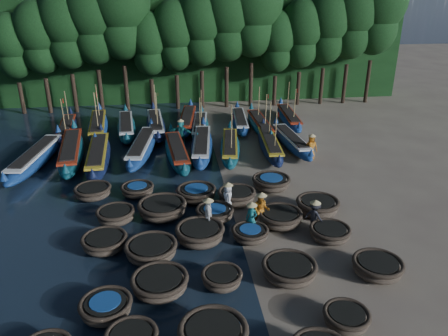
{
  "coord_description": "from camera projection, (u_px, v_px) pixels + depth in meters",
  "views": [
    {
      "loc": [
        -2.94,
        -20.07,
        11.0
      ],
      "look_at": [
        -0.09,
        2.35,
        1.3
      ],
      "focal_mm": 35.0,
      "sensor_mm": 36.0,
      "label": 1
    }
  ],
  "objects": [
    {
      "name": "ground",
      "position": [
        231.0,
        208.0,
        22.98
      ],
      "size": [
        120.0,
        120.0,
        0.0
      ],
      "primitive_type": "plane",
      "color": "gray",
      "rests_on": "ground"
    },
    {
      "name": "foliage_wall",
      "position": [
        198.0,
        48.0,
        42.43
      ],
      "size": [
        40.0,
        3.0,
        10.0
      ],
      "primitive_type": "cube",
      "color": "black",
      "rests_on": "ground"
    },
    {
      "name": "coracle_2",
      "position": [
        213.0,
        335.0,
        14.08
      ],
      "size": [
        2.33,
        2.33,
        0.83
      ],
      "rotation": [
        0.0,
        0.0,
        -0.09
      ],
      "color": "brown",
      "rests_on": "ground"
    },
    {
      "name": "coracle_4",
      "position": [
        346.0,
        318.0,
        14.95
      ],
      "size": [
        1.84,
        1.84,
        0.65
      ],
      "rotation": [
        0.0,
        0.0,
        -0.26
      ],
      "color": "brown",
      "rests_on": "ground"
    },
    {
      "name": "coracle_5",
      "position": [
        106.0,
        307.0,
        15.43
      ],
      "size": [
        1.91,
        1.91,
        0.66
      ],
      "rotation": [
        0.0,
        0.0,
        0.07
      ],
      "color": "brown",
      "rests_on": "ground"
    },
    {
      "name": "coracle_6",
      "position": [
        160.0,
        283.0,
        16.61
      ],
      "size": [
        2.23,
        2.23,
        0.73
      ],
      "rotation": [
        0.0,
        0.0,
        0.03
      ],
      "color": "brown",
      "rests_on": "ground"
    },
    {
      "name": "coracle_7",
      "position": [
        222.0,
        278.0,
        16.95
      ],
      "size": [
        1.71,
        1.71,
        0.65
      ],
      "rotation": [
        0.0,
        0.0,
        -0.16
      ],
      "color": "brown",
      "rests_on": "ground"
    },
    {
      "name": "coracle_8",
      "position": [
        289.0,
        270.0,
        17.38
      ],
      "size": [
        2.71,
        2.71,
        0.73
      ],
      "rotation": [
        0.0,
        0.0,
        -0.38
      ],
      "color": "brown",
      "rests_on": "ground"
    },
    {
      "name": "coracle_9",
      "position": [
        378.0,
        267.0,
        17.6
      ],
      "size": [
        2.35,
        2.35,
        0.68
      ],
      "rotation": [
        0.0,
        0.0,
        -0.25
      ],
      "color": "brown",
      "rests_on": "ground"
    },
    {
      "name": "coracle_10",
      "position": [
        105.0,
        242.0,
        19.26
      ],
      "size": [
        2.49,
        2.49,
        0.69
      ],
      "rotation": [
        0.0,
        0.0,
        -0.4
      ],
      "color": "brown",
      "rests_on": "ground"
    },
    {
      "name": "coracle_11",
      "position": [
        151.0,
        250.0,
        18.67
      ],
      "size": [
        2.81,
        2.81,
        0.74
      ],
      "rotation": [
        0.0,
        0.0,
        -0.42
      ],
      "color": "brown",
      "rests_on": "ground"
    },
    {
      "name": "coracle_12",
      "position": [
        200.0,
        234.0,
        19.75
      ],
      "size": [
        2.42,
        2.42,
        0.84
      ],
      "rotation": [
        0.0,
        0.0,
        0.18
      ],
      "color": "brown",
      "rests_on": "ground"
    },
    {
      "name": "coracle_13",
      "position": [
        250.0,
        234.0,
        19.96
      ],
      "size": [
        1.73,
        1.73,
        0.63
      ],
      "rotation": [
        0.0,
        0.0,
        -0.1
      ],
      "color": "brown",
      "rests_on": "ground"
    },
    {
      "name": "coracle_14",
      "position": [
        330.0,
        233.0,
        20.01
      ],
      "size": [
        1.91,
        1.91,
        0.66
      ],
      "rotation": [
        0.0,
        0.0,
        -0.08
      ],
      "color": "brown",
      "rests_on": "ground"
    },
    {
      "name": "coracle_15",
      "position": [
        116.0,
        215.0,
        21.44
      ],
      "size": [
        1.91,
        1.91,
        0.72
      ],
      "rotation": [
        0.0,
        0.0,
        -0.05
      ],
      "color": "brown",
      "rests_on": "ground"
    },
    {
      "name": "coracle_16",
      "position": [
        162.0,
        209.0,
        21.92
      ],
      "size": [
        2.49,
        2.49,
        0.84
      ],
      "rotation": [
        0.0,
        0.0,
        0.03
      ],
      "color": "brown",
      "rests_on": "ground"
    },
    {
      "name": "coracle_17",
      "position": [
        215.0,
        213.0,
        21.7
      ],
      "size": [
        2.15,
        2.15,
        0.66
      ],
      "rotation": [
        0.0,
        0.0,
        0.24
      ],
      "color": "brown",
      "rests_on": "ground"
    },
    {
      "name": "coracle_18",
      "position": [
        280.0,
        217.0,
        21.18
      ],
      "size": [
        2.38,
        2.38,
        0.76
      ],
      "rotation": [
        0.0,
        0.0,
        -0.19
      ],
      "color": "brown",
      "rests_on": "ground"
    },
    {
      "name": "coracle_19",
      "position": [
        318.0,
        206.0,
        22.14
      ],
      "size": [
        2.46,
        2.46,
        0.85
      ],
      "rotation": [
        0.0,
        0.0,
        0.25
      ],
      "color": "brown",
      "rests_on": "ground"
    },
    {
      "name": "coracle_20",
      "position": [
        93.0,
        191.0,
        23.88
      ],
      "size": [
        2.44,
        2.44,
        0.7
      ],
      "rotation": [
        0.0,
        0.0,
        -0.38
      ],
      "color": "brown",
      "rests_on": "ground"
    },
    {
      "name": "coracle_21",
      "position": [
        138.0,
        190.0,
        24.13
      ],
      "size": [
        1.84,
        1.84,
        0.66
      ],
      "rotation": [
        0.0,
        0.0,
        -0.09
      ],
      "color": "brown",
      "rests_on": "ground"
    },
    {
      "name": "coracle_22",
      "position": [
        196.0,
        193.0,
        23.63
      ],
      "size": [
        2.34,
        2.34,
        0.74
      ],
      "rotation": [
        0.0,
        0.0,
        -0.17
      ],
      "color": "brown",
      "rests_on": "ground"
    },
    {
      "name": "coracle_23",
      "position": [
        237.0,
        196.0,
        23.26
      ],
      "size": [
        2.36,
        2.36,
        0.79
      ],
      "rotation": [
        0.0,
        0.0,
        -0.31
      ],
      "color": "brown",
      "rests_on": "ground"
    },
    {
      "name": "coracle_24",
      "position": [
        271.0,
        182.0,
        24.91
      ],
      "size": [
        2.7,
        2.7,
        0.74
      ],
      "rotation": [
        0.0,
        0.0,
        -0.41
      ],
      "color": "brown",
      "rests_on": "ground"
    },
    {
      "name": "long_boat_0",
      "position": [
        36.0,
        158.0,
        27.96
      ],
      "size": [
        2.69,
        8.61,
        1.53
      ],
      "rotation": [
        0.0,
        0.0,
        -0.14
      ],
      "color": "navy",
      "rests_on": "ground"
    },
    {
      "name": "long_boat_1",
      "position": [
        71.0,
        151.0,
        28.94
      ],
      "size": [
        2.69,
        9.03,
        1.6
      ],
      "rotation": [
        0.0,
        0.0,
        0.13
      ],
      "color": "#0D4C4D",
      "rests_on": "ground"
    },
    {
      "name": "long_boat_2",
      "position": [
        98.0,
        156.0,
        28.29
      ],
      "size": [
        2.12,
        8.7,
        1.53
      ],
      "rotation": [
        0.0,
        0.0,
        0.07
      ],
      "color": "#10193B",
      "rests_on": "ground"
    },
    {
      "name": "long_boat_3",
      "position": [
        142.0,
        147.0,
        29.77
      ],
      "size": [
        2.56,
        8.36,
        1.48
      ],
      "rotation": [
        0.0,
        0.0,
        -0.13
      ],
      "color": "navy",
      "rests_on": "ground"
    },
    {
      "name": "long_boat_4",
      "position": [
        177.0,
        152.0,
        29.05
      ],
      "size": [
        2.08,
        7.98,
        1.41
      ],
      "rotation": [
        0.0,
        0.0,
        0.09
      ],
      "color": "#0D4C4D",
      "rests_on": "ground"
    },
    {
      "name": "long_boat_5",
      "position": [
        202.0,
        146.0,
        30.04
      ],
      "size": [
        2.36,
        8.34,
        1.48
      ],
      "rotation": [
        0.0,
        0.0,
        -0.11
      ],
      "color": "navy",
      "rests_on": "ground"
    },
    {
      "name": "long_boat_6",
      "position": [
        230.0,
        147.0,
        29.94
      ],
      "size": [
        2.35,
        7.55,
        3.24
      ],
      "rotation": [
        0.0,
        0.0,
        -0.14
      ],
      "color": "#0D4C4D",
      "rests_on": "ground"
    },
    {
      "name": "long_boat_7",
      "position": [
        270.0,
        145.0,
        30.28
      ],
      "size": [
        1.92,
        7.75,
        3.3
      ],
      "rotation": [
        0.0,
        0.0,
        -0.07
      ],
      "color": "#10193B",
      "rests_on": "ground"
    },
    {
      "name": "long_boat_8",
      "position": [
        291.0,
        141.0,
        31.08
      ],
      "size": [
        1.89,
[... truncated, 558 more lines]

